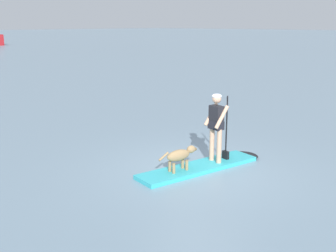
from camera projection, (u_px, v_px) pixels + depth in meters
name	position (u px, v px, depth m)	size (l,w,h in m)	color
ground_plane	(199.00, 169.00, 9.93)	(400.00, 400.00, 0.00)	gray
paddleboard	(206.00, 166.00, 10.05)	(3.55, 1.37, 0.10)	#33B2BF
person_paddler	(217.00, 123.00, 9.98)	(0.65, 0.54, 1.68)	tan
dog	(180.00, 155.00, 9.50)	(1.08, 0.34, 0.54)	#997A51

